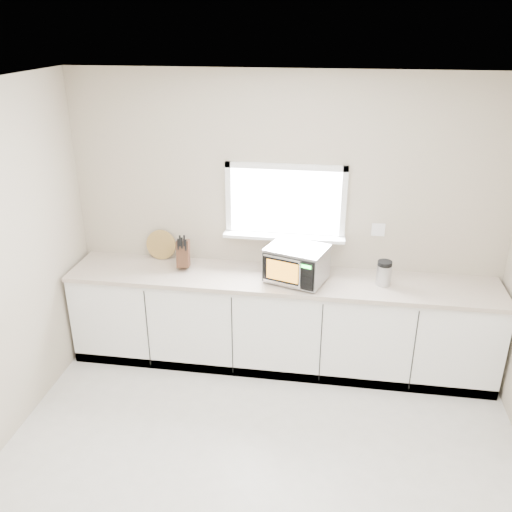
# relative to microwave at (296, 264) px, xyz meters

# --- Properties ---
(ground) EXTENTS (4.00, 4.00, 0.00)m
(ground) POSITION_rel_microwave_xyz_m (-0.14, -1.65, -1.09)
(ground) COLOR beige
(ground) RESTS_ON ground
(back_wall) EXTENTS (4.00, 0.17, 2.70)m
(back_wall) POSITION_rel_microwave_xyz_m (-0.14, 0.35, 0.27)
(back_wall) COLOR #AFA58B
(back_wall) RESTS_ON ground
(cabinets) EXTENTS (3.92, 0.60, 0.88)m
(cabinets) POSITION_rel_microwave_xyz_m (-0.14, 0.05, -0.65)
(cabinets) COLOR white
(cabinets) RESTS_ON ground
(countertop) EXTENTS (3.92, 0.64, 0.04)m
(countertop) POSITION_rel_microwave_xyz_m (-0.14, 0.04, -0.19)
(countertop) COLOR #B6A596
(countertop) RESTS_ON cabinets
(microwave) EXTENTS (0.59, 0.52, 0.32)m
(microwave) POSITION_rel_microwave_xyz_m (0.00, 0.00, 0.00)
(microwave) COLOR black
(microwave) RESTS_ON countertop
(knife_block) EXTENTS (0.15, 0.26, 0.35)m
(knife_block) POSITION_rel_microwave_xyz_m (-1.07, 0.12, -0.02)
(knife_block) COLOR #4D291B
(knife_block) RESTS_ON countertop
(cutting_board) EXTENTS (0.29, 0.07, 0.29)m
(cutting_board) POSITION_rel_microwave_xyz_m (-1.34, 0.29, -0.02)
(cutting_board) COLOR #AD8743
(cutting_board) RESTS_ON countertop
(coffee_grinder) EXTENTS (0.13, 0.13, 0.23)m
(coffee_grinder) POSITION_rel_microwave_xyz_m (0.77, 0.04, -0.06)
(coffee_grinder) COLOR #AAACB1
(coffee_grinder) RESTS_ON countertop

